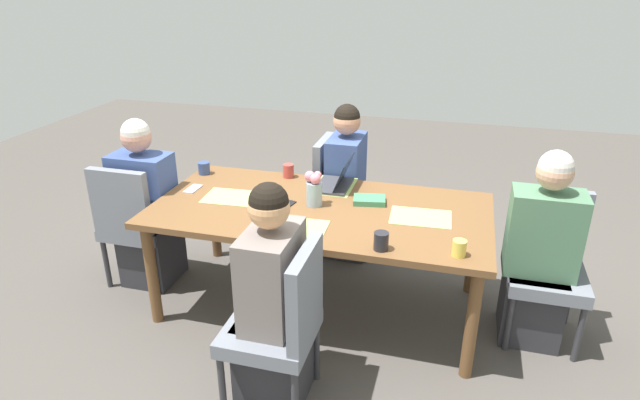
% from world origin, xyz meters
% --- Properties ---
extents(ground_plane, '(10.00, 10.00, 0.00)m').
position_xyz_m(ground_plane, '(0.00, 0.00, 0.00)').
color(ground_plane, '#4C4742').
extents(dining_table, '(2.09, 1.04, 0.72)m').
position_xyz_m(dining_table, '(0.00, 0.00, 0.65)').
color(dining_table, brown).
rests_on(dining_table, ground_plane).
extents(chair_far_left_near, '(0.44, 0.44, 0.90)m').
position_xyz_m(chair_far_left_near, '(-0.05, 0.88, 0.50)').
color(chair_far_left_near, slate).
rests_on(chair_far_left_near, ground_plane).
extents(person_far_left_near, '(0.36, 0.40, 1.19)m').
position_xyz_m(person_far_left_near, '(0.02, 0.82, 0.53)').
color(person_far_left_near, '#2D2D33').
rests_on(person_far_left_near, ground_plane).
extents(chair_head_left_left_mid, '(0.44, 0.44, 0.90)m').
position_xyz_m(chair_head_left_left_mid, '(-1.38, -0.11, 0.50)').
color(chair_head_left_left_mid, slate).
rests_on(chair_head_left_left_mid, ground_plane).
extents(person_head_left_left_mid, '(0.40, 0.36, 1.19)m').
position_xyz_m(person_head_left_left_mid, '(-1.32, -0.04, 0.53)').
color(person_head_left_left_mid, '#2D2D33').
rests_on(person_head_left_left_mid, ground_plane).
extents(chair_head_right_left_far, '(0.44, 0.44, 0.90)m').
position_xyz_m(chair_head_right_left_far, '(1.31, 0.06, 0.50)').
color(chair_head_right_left_far, slate).
rests_on(chair_head_right_left_far, ground_plane).
extents(person_head_right_left_far, '(0.40, 0.36, 1.19)m').
position_xyz_m(person_head_right_left_far, '(1.25, -0.01, 0.53)').
color(person_head_right_left_far, '#2D2D33').
rests_on(person_head_right_left_far, ground_plane).
extents(chair_near_right_near, '(0.44, 0.44, 0.90)m').
position_xyz_m(chair_near_right_near, '(0.08, -0.83, 0.50)').
color(chair_near_right_near, slate).
rests_on(chair_near_right_near, ground_plane).
extents(person_near_right_near, '(0.36, 0.40, 1.19)m').
position_xyz_m(person_near_right_near, '(0.01, -0.77, 0.53)').
color(person_near_right_near, '#2D2D33').
rests_on(person_near_right_near, ground_plane).
extents(flower_vase, '(0.11, 0.11, 0.22)m').
position_xyz_m(flower_vase, '(0.05, -0.03, 0.83)').
color(flower_vase, '#8EA8B7').
rests_on(flower_vase, dining_table).
extents(placemat_far_left_near, '(0.28, 0.37, 0.00)m').
position_xyz_m(placemat_far_left_near, '(0.01, 0.36, 0.72)').
color(placemat_far_left_near, '#9EBC66').
rests_on(placemat_far_left_near, dining_table).
extents(placemat_head_left_left_mid, '(0.37, 0.28, 0.00)m').
position_xyz_m(placemat_head_left_left_mid, '(-0.62, -0.02, 0.72)').
color(placemat_head_left_left_mid, '#9EBC66').
rests_on(placemat_head_left_left_mid, dining_table).
extents(placemat_head_right_left_far, '(0.38, 0.28, 0.00)m').
position_xyz_m(placemat_head_right_left_far, '(0.59, -0.00, 0.72)').
color(placemat_head_right_left_far, '#9EBC66').
rests_on(placemat_head_right_left_far, dining_table).
extents(placemat_near_right_near, '(0.26, 0.36, 0.00)m').
position_xyz_m(placemat_near_right_near, '(0.00, -0.36, 0.72)').
color(placemat_near_right_near, '#9EBC66').
rests_on(placemat_near_right_near, dining_table).
extents(laptop_near_right_near, '(0.22, 0.32, 0.20)m').
position_xyz_m(laptop_near_right_near, '(-0.02, -0.35, 0.76)').
color(laptop_near_right_near, '#38383D').
rests_on(laptop_near_right_near, dining_table).
extents(coffee_mug_near_left, '(0.09, 0.09, 0.10)m').
position_xyz_m(coffee_mug_near_left, '(0.26, 0.23, 0.77)').
color(coffee_mug_near_left, '#33477A').
rests_on(coffee_mug_near_left, dining_table).
extents(coffee_mug_near_right, '(0.08, 0.08, 0.10)m').
position_xyz_m(coffee_mug_near_right, '(0.35, -0.45, 0.77)').
color(coffee_mug_near_right, '#AD3D38').
rests_on(coffee_mug_near_right, dining_table).
extents(coffee_mug_centre_left, '(0.07, 0.07, 0.09)m').
position_xyz_m(coffee_mug_centre_left, '(-0.85, 0.40, 0.76)').
color(coffee_mug_centre_left, '#DBC64C').
rests_on(coffee_mug_centre_left, dining_table).
extents(coffee_mug_centre_right, '(0.08, 0.08, 0.09)m').
position_xyz_m(coffee_mug_centre_right, '(0.96, -0.35, 0.76)').
color(coffee_mug_centre_right, '#33477A').
rests_on(coffee_mug_centre_right, dining_table).
extents(coffee_mug_far_left, '(0.08, 0.08, 0.10)m').
position_xyz_m(coffee_mug_far_left, '(-0.45, 0.44, 0.77)').
color(coffee_mug_far_left, '#232328').
rests_on(coffee_mug_far_left, dining_table).
extents(book_red_cover, '(0.22, 0.17, 0.04)m').
position_xyz_m(book_red_cover, '(-0.28, -0.15, 0.74)').
color(book_red_cover, '#3D7F56').
rests_on(book_red_cover, dining_table).
extents(phone_black, '(0.10, 0.16, 0.01)m').
position_xyz_m(phone_black, '(0.21, 0.03, 0.72)').
color(phone_black, black).
rests_on(phone_black, dining_table).
extents(phone_silver, '(0.08, 0.15, 0.01)m').
position_xyz_m(phone_silver, '(0.90, -0.06, 0.72)').
color(phone_silver, silver).
rests_on(phone_silver, dining_table).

